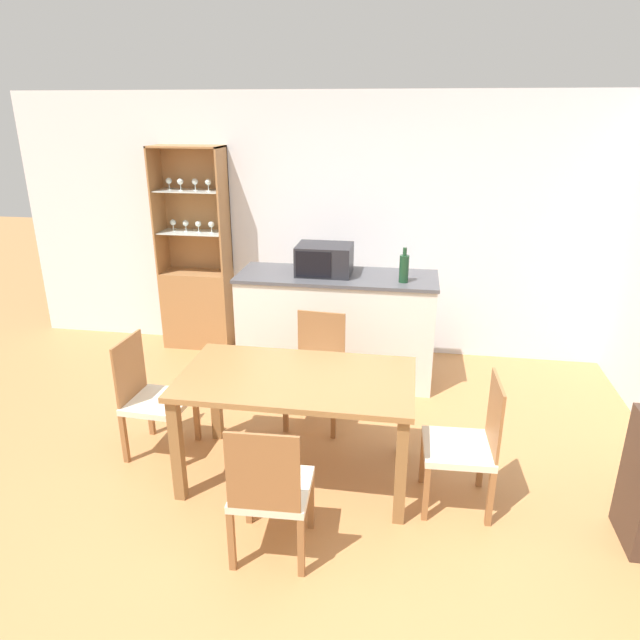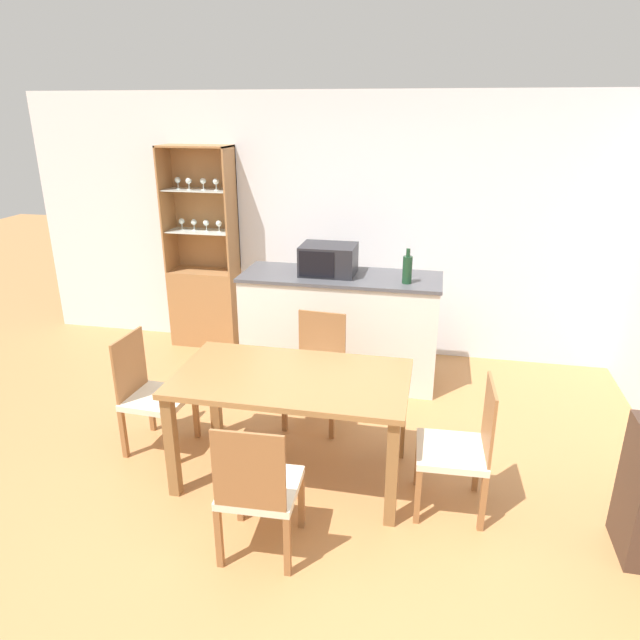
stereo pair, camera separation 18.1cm
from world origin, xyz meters
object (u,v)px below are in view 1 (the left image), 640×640
(display_cabinet, at_px, (198,291))
(microwave, at_px, (324,259))
(dining_chair_side_right_near, at_px, (466,445))
(dining_chair_head_near, at_px, (270,490))
(dining_chair_side_left_far, at_px, (152,398))
(dining_table, at_px, (297,390))
(dining_chair_head_far, at_px, (317,371))
(wine_bottle, at_px, (404,268))

(display_cabinet, distance_m, microwave, 1.61)
(dining_chair_side_right_near, height_order, dining_chair_head_near, same)
(display_cabinet, relative_size, dining_chair_side_left_far, 2.34)
(microwave, bearing_deg, dining_table, -87.53)
(dining_chair_head_near, relative_size, dining_chair_side_left_far, 1.00)
(display_cabinet, height_order, dining_chair_head_far, display_cabinet)
(dining_table, xyz_separation_m, dining_chair_head_far, (0.00, 0.76, -0.22))
(dining_chair_side_left_far, height_order, wine_bottle, wine_bottle)
(display_cabinet, bearing_deg, dining_chair_side_right_near, -41.09)
(dining_table, relative_size, microwave, 3.15)
(dining_chair_side_left_far, distance_m, microwave, 1.92)
(dining_chair_side_left_far, bearing_deg, dining_chair_head_near, 53.79)
(display_cabinet, distance_m, dining_chair_side_left_far, 2.04)
(dining_chair_head_near, relative_size, dining_chair_head_far, 1.00)
(dining_chair_side_right_near, relative_size, dining_chair_head_near, 1.00)
(dining_chair_head_far, bearing_deg, wine_bottle, -128.16)
(dining_chair_side_right_near, height_order, wine_bottle, wine_bottle)
(dining_chair_head_near, height_order, dining_chair_head_far, same)
(microwave, height_order, wine_bottle, wine_bottle)
(dining_chair_head_far, bearing_deg, dining_chair_side_right_near, 145.25)
(dining_table, height_order, dining_chair_head_near, dining_chair_head_near)
(dining_chair_head_near, xyz_separation_m, microwave, (-0.07, 2.36, 0.70))
(dining_table, relative_size, dining_chair_side_right_near, 1.74)
(dining_chair_head_near, height_order, microwave, microwave)
(display_cabinet, relative_size, dining_chair_side_right_near, 2.34)
(wine_bottle, bearing_deg, dining_chair_head_near, -106.04)
(display_cabinet, relative_size, dining_chair_head_far, 2.34)
(dining_chair_head_near, distance_m, wine_bottle, 2.40)
(display_cabinet, relative_size, dining_chair_head_near, 2.34)
(dining_chair_side_right_near, bearing_deg, wine_bottle, 13.65)
(wine_bottle, bearing_deg, dining_chair_side_left_far, -142.69)
(dining_chair_side_right_near, bearing_deg, dining_chair_head_near, 117.62)
(display_cabinet, height_order, dining_table, display_cabinet)
(dining_chair_side_right_near, height_order, dining_chair_head_far, same)
(dining_chair_head_near, xyz_separation_m, wine_bottle, (0.63, 2.21, 0.69))
(microwave, bearing_deg, wine_bottle, -11.86)
(dining_chair_head_near, bearing_deg, microwave, 89.40)
(wine_bottle, bearing_deg, display_cabinet, 162.34)
(dining_chair_side_right_near, distance_m, dining_chair_head_far, 1.40)
(dining_chair_side_right_near, relative_size, wine_bottle, 2.93)
(dining_chair_side_right_near, relative_size, dining_chair_head_far, 1.00)
(display_cabinet, bearing_deg, wine_bottle, -17.66)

